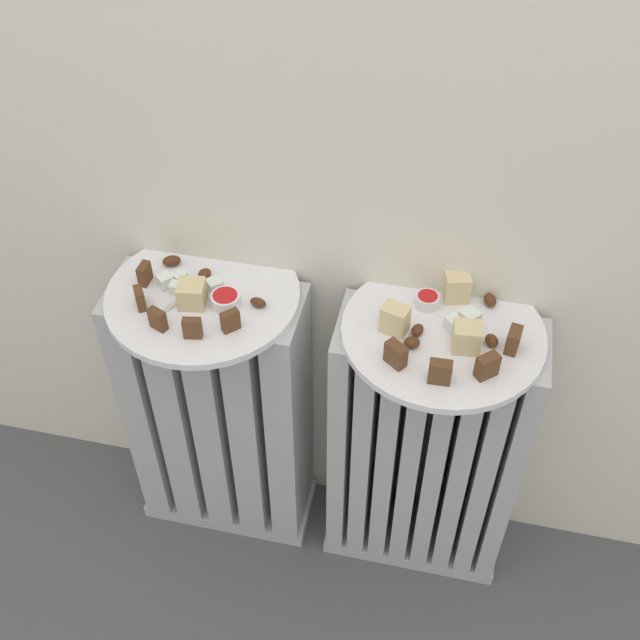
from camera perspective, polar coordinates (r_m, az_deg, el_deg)
The scene contains 33 objects.
radiator_left at distance 1.46m, azimuth -7.29°, elevation -6.98°, with size 0.33×0.14×0.59m.
radiator_right at distance 1.41m, azimuth 7.59°, elevation -9.55°, with size 0.33×0.14×0.59m.
plate_left at distance 1.24m, azimuth -8.55°, elevation 1.78°, with size 0.31×0.31×0.01m, color white.
plate_right at distance 1.18m, azimuth 8.96°, elevation -0.90°, with size 0.31×0.31×0.01m, color white.
dark_cake_slice_left_0 at distance 1.26m, azimuth -12.68°, elevation 3.31°, with size 0.03×0.01×0.03m, color #56351E.
dark_cake_slice_left_1 at distance 1.22m, azimuth -13.00°, elevation 1.55°, with size 0.03×0.01×0.03m, color #56351E.
dark_cake_slice_left_2 at distance 1.18m, azimuth -11.76°, elevation 0.05°, with size 0.03×0.01×0.03m, color #56351E.
dark_cake_slice_left_3 at distance 1.16m, azimuth -9.30°, elevation -0.59°, with size 0.03×0.01×0.03m, color #56351E.
dark_cake_slice_left_4 at distance 1.16m, azimuth -6.56°, elevation -0.06°, with size 0.03×0.01×0.03m, color #56351E.
marble_cake_slice_left_0 at distance 1.21m, azimuth -9.34°, elevation 1.89°, with size 0.04×0.04×0.04m, color beige.
turkish_delight_left_0 at distance 1.23m, azimuth -7.69°, elevation 2.50°, with size 0.02×0.02×0.02m, color white.
turkish_delight_left_1 at distance 1.25m, azimuth -10.23°, elevation 3.05°, with size 0.02×0.02×0.02m, color white.
turkish_delight_left_2 at distance 1.24m, azimuth -10.46°, elevation 2.32°, with size 0.02×0.02×0.02m, color white.
turkish_delight_left_3 at distance 1.25m, azimuth -11.23°, elevation 2.83°, with size 0.02×0.02×0.02m, color white.
medjool_date_left_0 at distance 1.29m, azimuth -10.77°, elevation 4.26°, with size 0.03×0.02×0.02m, color #4C2814.
medjool_date_left_1 at distance 1.25m, azimuth -8.42°, elevation 3.35°, with size 0.02×0.02×0.02m, color #4C2814.
medjool_date_left_2 at distance 1.20m, azimuth -4.54°, elevation 1.28°, with size 0.03×0.01×0.02m, color #4C2814.
jam_bowl_left at distance 1.20m, azimuth -6.91°, elevation 1.50°, with size 0.05×0.05×0.02m.
dark_cake_slice_right_0 at distance 1.11m, azimuth 5.55°, elevation -2.50°, with size 0.03×0.02×0.04m, color #56351E.
dark_cake_slice_right_1 at distance 1.09m, azimuth 8.75°, elevation -3.77°, with size 0.03×0.02×0.04m, color #56351E.
dark_cake_slice_right_2 at distance 1.11m, azimuth 12.10°, elevation -3.31°, with size 0.03×0.02×0.04m, color #56351E.
dark_cake_slice_right_3 at distance 1.16m, azimuth 13.93°, elevation -1.43°, with size 0.03×0.02×0.04m, color #56351E.
marble_cake_slice_right_0 at distance 1.21m, azimuth 9.95°, elevation 2.36°, with size 0.04×0.03×0.05m, color beige.
marble_cake_slice_right_1 at distance 1.15m, azimuth 5.48°, elevation 0.06°, with size 0.04×0.03×0.05m, color beige.
marble_cake_slice_right_2 at distance 1.14m, azimuth 10.67°, elevation -1.25°, with size 0.04×0.04×0.04m, color beige.
turkish_delight_right_0 at distance 1.17m, azimuth 9.69°, elevation -0.25°, with size 0.02×0.02×0.02m, color white.
turkish_delight_right_1 at distance 1.18m, azimuth 10.86°, elevation 0.11°, with size 0.03×0.03×0.03m, color white.
medjool_date_right_0 at distance 1.14m, azimuth 6.71°, elevation -1.65°, with size 0.02×0.02×0.02m, color #4C2814.
medjool_date_right_1 at distance 1.16m, azimuth 7.13°, elevation -0.74°, with size 0.02×0.02×0.02m, color #4C2814.
medjool_date_right_2 at distance 1.22m, azimuth 12.31°, elevation 1.43°, with size 0.03×0.02×0.02m, color #4C2814.
medjool_date_right_3 at distance 1.16m, azimuth 12.41°, elevation -1.47°, with size 0.02×0.02×0.02m, color #4C2814.
jam_bowl_right at distance 1.20m, azimuth 7.83°, elevation 1.46°, with size 0.04×0.04×0.02m.
fork at distance 1.24m, azimuth -9.39°, elevation 2.02°, with size 0.06×0.09×0.00m.
Camera 1 is at (0.18, -0.56, 1.43)m, focal length 43.86 mm.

